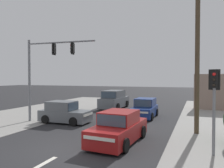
% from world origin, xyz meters
% --- Properties ---
extents(ground_plane, '(140.00, 140.00, 0.00)m').
position_xyz_m(ground_plane, '(0.00, 0.00, 0.00)').
color(ground_plane, '#28282B').
extents(lane_dash_near, '(0.20, 2.40, 0.01)m').
position_xyz_m(lane_dash_near, '(0.00, -2.00, 0.00)').
color(lane_dash_near, silver).
rests_on(lane_dash_near, ground).
extents(lane_dash_mid, '(0.20, 2.40, 0.01)m').
position_xyz_m(lane_dash_mid, '(0.00, 3.00, 0.00)').
color(lane_dash_mid, silver).
rests_on(lane_dash_mid, ground).
extents(lane_dash_far, '(0.20, 2.40, 0.01)m').
position_xyz_m(lane_dash_far, '(0.00, 8.00, 0.00)').
color(lane_dash_far, silver).
rests_on(lane_dash_far, ground).
extents(kerb_left_verge, '(8.00, 40.00, 0.02)m').
position_xyz_m(kerb_left_verge, '(-8.50, 4.00, 0.01)').
color(kerb_left_verge, gray).
rests_on(kerb_left_verge, ground).
extents(utility_pole_midground_right, '(1.80, 0.26, 9.77)m').
position_xyz_m(utility_pole_midground_right, '(5.31, 5.25, 5.13)').
color(utility_pole_midground_right, '#4C3D2B').
rests_on(utility_pole_midground_right, ground).
extents(traffic_signal_mast, '(5.28, 0.59, 6.00)m').
position_xyz_m(traffic_signal_mast, '(-4.94, 4.76, 4.15)').
color(traffic_signal_mast, slate).
rests_on(traffic_signal_mast, ground).
extents(pedestal_signal_right_kerb, '(0.44, 0.30, 3.56)m').
position_xyz_m(pedestal_signal_right_kerb, '(5.97, 1.68, 2.42)').
color(pedestal_signal_right_kerb, slate).
rests_on(pedestal_signal_right_kerb, ground).
extents(sedan_crossing_left, '(2.07, 4.32, 1.56)m').
position_xyz_m(sedan_crossing_left, '(1.71, 2.06, 0.70)').
color(sedan_crossing_left, maroon).
rests_on(sedan_crossing_left, ground).
extents(hatchback_oncoming_near, '(1.79, 3.64, 1.53)m').
position_xyz_m(hatchback_oncoming_near, '(1.35, 9.39, 0.70)').
color(hatchback_oncoming_near, navy).
rests_on(hatchback_oncoming_near, ground).
extents(hatchback_oncoming_mid, '(3.67, 1.83, 1.53)m').
position_xyz_m(hatchback_oncoming_mid, '(-3.56, 5.17, 0.70)').
color(hatchback_oncoming_mid, slate).
rests_on(hatchback_oncoming_mid, ground).
extents(suv_receding_far, '(2.14, 4.58, 1.90)m').
position_xyz_m(suv_receding_far, '(-2.88, 13.44, 0.88)').
color(suv_receding_far, slate).
rests_on(suv_receding_far, ground).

